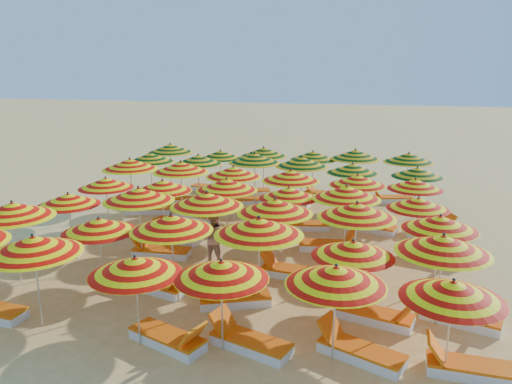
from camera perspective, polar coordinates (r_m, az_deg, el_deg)
ground at (r=16.32m, az=-0.40°, el=-5.87°), size 120.00×120.00×0.00m
umbrella_1 at (r=11.71m, az=-24.10°, el=-5.56°), size 2.28×2.28×2.17m
umbrella_2 at (r=10.31m, az=-13.64°, el=-8.23°), size 2.42×2.42×1.99m
umbrella_3 at (r=9.85m, az=-3.99°, el=-8.88°), size 2.28×2.28×2.00m
umbrella_4 at (r=9.60m, az=9.12°, el=-9.44°), size 2.41×2.41×2.05m
umbrella_5 at (r=9.68m, az=21.58°, el=-10.42°), size 2.32×2.32×1.99m
umbrella_6 at (r=14.43m, az=-26.06°, el=-1.86°), size 2.32×2.32×2.25m
umbrella_7 at (r=13.14m, az=-17.51°, el=-3.65°), size 2.38×2.38×1.97m
umbrella_8 at (r=12.33m, az=-9.66°, el=-3.51°), size 2.30×2.30×2.16m
umbrella_9 at (r=11.66m, az=0.32°, el=-3.96°), size 2.14×2.14×2.25m
umbrella_10 at (r=11.24m, az=11.04°, el=-6.39°), size 1.99×1.99×1.95m
umbrella_11 at (r=11.46m, az=20.61°, el=-5.61°), size 2.10×2.10×2.17m
umbrella_12 at (r=15.94m, az=-20.67°, el=-0.79°), size 2.23×2.23×1.97m
umbrella_13 at (r=14.97m, az=-13.29°, el=-0.28°), size 2.65×2.65×2.23m
umbrella_14 at (r=14.14m, az=-5.64°, el=-0.87°), size 2.61×2.61×2.21m
umbrella_15 at (r=13.47m, az=2.18°, el=-1.64°), size 2.65×2.65×2.20m
umbrella_16 at (r=13.32m, az=11.45°, el=-2.09°), size 2.39×2.39×2.20m
umbrella_17 at (r=13.40m, az=20.29°, el=-3.34°), size 2.22×2.22×2.02m
umbrella_18 at (r=17.74m, az=-16.79°, el=1.00°), size 1.93×1.93×1.97m
umbrella_19 at (r=16.60m, az=-10.63°, el=0.72°), size 2.52×2.52×2.05m
umbrella_20 at (r=16.15m, az=-3.39°, el=0.85°), size 2.20×2.20×2.14m
umbrella_21 at (r=15.69m, az=3.74°, el=-0.10°), size 1.92×1.92×1.97m
umbrella_22 at (r=15.18m, az=10.31°, el=-0.04°), size 2.48×2.48×2.19m
umbrella_23 at (r=15.35m, az=18.05°, el=-1.25°), size 2.33×2.33×1.93m
umbrella_24 at (r=19.60m, az=-14.20°, el=3.12°), size 2.15×2.15×2.24m
umbrella_25 at (r=18.71m, az=-8.60°, el=2.83°), size 2.39×2.39×2.23m
umbrella_26 at (r=18.11m, az=-2.61°, el=2.33°), size 2.51×2.51×2.13m
umbrella_27 at (r=17.41m, az=3.98°, el=1.89°), size 2.51×2.51×2.15m
umbrella_28 at (r=17.35m, az=11.52°, el=1.33°), size 2.48×2.48×2.07m
umbrella_29 at (r=17.64m, az=17.74°, el=0.85°), size 2.43×2.43×1.97m
umbrella_30 at (r=21.38m, az=-11.99°, el=3.88°), size 2.13×2.13×2.13m
umbrella_31 at (r=20.76m, az=-6.62°, el=3.72°), size 2.24×2.24×2.10m
umbrella_32 at (r=20.14m, az=-0.15°, el=3.89°), size 2.78×2.78×2.26m
umbrella_33 at (r=19.70m, az=5.27°, el=3.47°), size 2.60×2.60×2.21m
umbrella_34 at (r=19.32m, az=10.96°, el=2.66°), size 2.25×2.25×2.06m
umbrella_35 at (r=19.48m, az=17.94°, el=2.17°), size 2.42×2.42×2.01m
umbrella_36 at (r=23.27m, az=-9.77°, el=4.95°), size 2.25×2.25×2.19m
umbrella_37 at (r=22.44m, az=-4.07°, el=4.30°), size 2.25×2.25×1.98m
umbrella_38 at (r=21.96m, az=0.89°, el=4.60°), size 2.45×2.45×2.19m
umbrella_39 at (r=21.60m, az=6.52°, el=4.16°), size 2.39×2.39×2.11m
umbrella_40 at (r=21.55m, az=11.28°, el=4.24°), size 2.33×2.33×2.23m
umbrella_41 at (r=21.51m, az=17.05°, el=3.77°), size 2.36×2.36×2.19m
lounger_1 at (r=10.89m, az=-9.92°, el=-16.18°), size 1.82×1.18×0.69m
lounger_2 at (r=10.63m, az=-0.81°, el=-16.76°), size 1.83×1.11×0.69m
lounger_3 at (r=10.53m, az=11.71°, el=-17.41°), size 1.82×1.23×0.69m
lounger_4 at (r=10.65m, az=23.43°, el=-17.98°), size 1.76×0.67×0.69m
lounger_5 at (r=13.24m, az=-11.22°, el=-10.45°), size 1.82×1.01×0.69m
lounger_6 at (r=12.33m, az=-2.64°, el=-12.11°), size 1.82×1.18×0.69m
lounger_7 at (r=11.90m, az=13.63°, el=-13.56°), size 1.83×1.04×0.69m
lounger_8 at (r=12.40m, az=22.58°, el=-13.13°), size 1.83×1.09×0.69m
lounger_9 at (r=16.50m, az=-22.09°, el=-6.20°), size 1.82×1.03×0.69m
lounger_10 at (r=15.49m, az=-10.88°, el=-6.68°), size 1.76×0.68×0.69m
lounger_11 at (r=13.85m, az=4.06°, el=-9.04°), size 1.79×0.80×0.69m
lounger_12 at (r=16.72m, az=-9.01°, el=-5.01°), size 1.83×1.16×0.69m
lounger_13 at (r=15.88m, az=8.24°, el=-6.03°), size 1.80×0.83×0.69m
lounger_14 at (r=15.73m, az=19.83°, el=-6.97°), size 1.83×1.04×0.69m
lounger_15 at (r=19.98m, az=-12.33°, el=-1.94°), size 1.82×1.03×0.69m
lounger_16 at (r=18.82m, az=-6.86°, el=-2.72°), size 1.83×1.07×0.69m
lounger_17 at (r=17.71m, az=5.44°, el=-3.78°), size 1.81×0.88×0.69m
lounger_18 at (r=17.85m, az=13.18°, el=-3.96°), size 1.83×1.07×0.69m
lounger_19 at (r=18.17m, az=19.22°, el=-4.07°), size 1.83×1.13×0.69m
lounger_20 at (r=21.12m, az=-8.22°, el=-0.87°), size 1.82×0.94×0.69m
lounger_21 at (r=20.78m, az=-1.69°, el=-0.98°), size 1.83×1.15×0.69m
lounger_22 at (r=20.42m, az=3.86°, el=-1.28°), size 1.79×0.78×0.69m
lounger_23 at (r=22.94m, az=-5.19°, el=0.44°), size 1.82×0.95×0.69m
lounger_24 at (r=22.22m, az=-0.77°, el=0.04°), size 1.83×1.12×0.69m
lounger_25 at (r=21.95m, az=7.71°, el=-0.27°), size 1.82×0.96×0.69m
lounger_26 at (r=21.83m, az=15.16°, el=-0.73°), size 1.82×0.98×0.69m
beachgoer_b at (r=14.63m, az=-4.80°, el=-5.16°), size 0.86×0.74×1.54m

